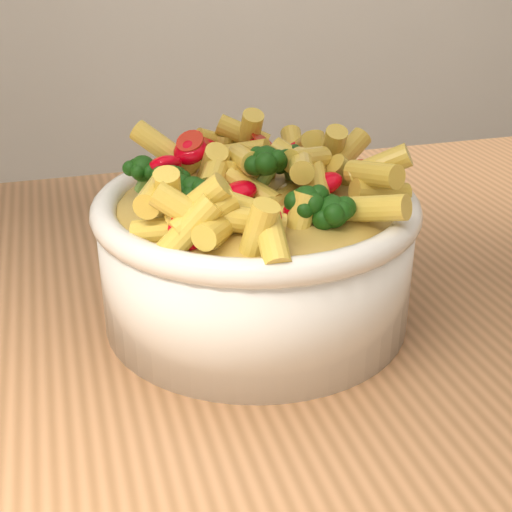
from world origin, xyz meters
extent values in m
cube|color=#AB7349|center=(0.00, 0.00, 0.88)|extent=(1.20, 0.80, 0.04)
cylinder|color=white|center=(-0.02, 0.01, 0.95)|extent=(0.24, 0.24, 0.10)
ellipsoid|color=white|center=(-0.02, 0.01, 0.92)|extent=(0.22, 0.22, 0.04)
torus|color=white|center=(-0.02, 0.01, 1.00)|extent=(0.25, 0.25, 0.02)
ellipsoid|color=gold|center=(-0.02, 0.01, 1.00)|extent=(0.22, 0.22, 0.02)
camera|label=1|loc=(-0.16, -0.48, 1.20)|focal=50.00mm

